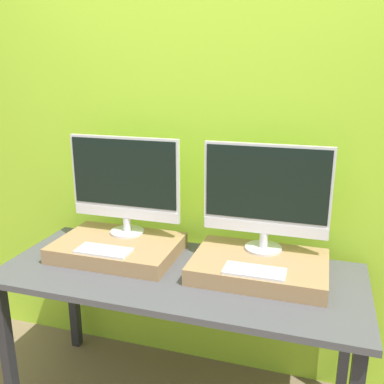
% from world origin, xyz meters
% --- Properties ---
extents(wall_back, '(8.00, 0.04, 2.60)m').
position_xyz_m(wall_back, '(0.00, 0.77, 1.30)').
color(wall_back, '#9ED12D').
rests_on(wall_back, ground_plane).
extents(workbench, '(1.69, 0.70, 0.76)m').
position_xyz_m(workbench, '(0.00, 0.35, 0.68)').
color(workbench, '#47474C').
rests_on(workbench, ground_plane).
extents(wooden_riser_left, '(0.61, 0.43, 0.08)m').
position_xyz_m(wooden_riser_left, '(-0.36, 0.44, 0.80)').
color(wooden_riser_left, '#99754C').
rests_on(wooden_riser_left, workbench).
extents(monitor_left, '(0.59, 0.18, 0.51)m').
position_xyz_m(monitor_left, '(-0.36, 0.55, 1.12)').
color(monitor_left, silver).
rests_on(monitor_left, wooden_riser_left).
extents(keyboard_left, '(0.26, 0.12, 0.01)m').
position_xyz_m(keyboard_left, '(-0.36, 0.29, 0.85)').
color(keyboard_left, silver).
rests_on(keyboard_left, wooden_riser_left).
extents(wooden_riser_right, '(0.61, 0.43, 0.08)m').
position_xyz_m(wooden_riser_right, '(0.36, 0.44, 0.80)').
color(wooden_riser_right, '#99754C').
rests_on(wooden_riser_right, workbench).
extents(monitor_right, '(0.59, 0.18, 0.51)m').
position_xyz_m(monitor_right, '(0.36, 0.55, 1.12)').
color(monitor_right, silver).
rests_on(monitor_right, wooden_riser_right).
extents(keyboard_right, '(0.26, 0.12, 0.01)m').
position_xyz_m(keyboard_right, '(0.36, 0.29, 0.85)').
color(keyboard_right, silver).
rests_on(keyboard_right, wooden_riser_right).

